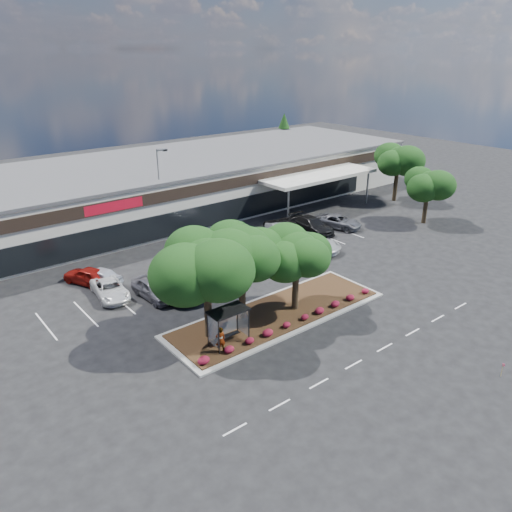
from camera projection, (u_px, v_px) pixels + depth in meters
ground at (334, 328)px, 36.70m from camera, size 160.00×160.00×0.00m
retail_store at (128, 191)px, 59.98m from camera, size 80.40×25.20×6.25m
landscape_island at (278, 314)px, 38.39m from camera, size 18.00×6.00×0.26m
lane_markings at (246, 281)px, 44.14m from camera, size 33.12×20.06×0.01m
shrub_row at (297, 320)px, 36.73m from camera, size 17.00×0.80×0.50m
bus_shelter at (227, 316)px, 33.62m from camera, size 2.75×1.55×2.59m
island_tree_west at (207, 285)px, 33.72m from camera, size 7.20×7.20×7.89m
island_tree_mid at (242, 272)px, 36.35m from camera, size 6.60×6.60×7.32m
island_tree_east at (296, 270)px, 37.73m from camera, size 5.80×5.80×6.50m
tree_east_near at (427, 196)px, 57.66m from camera, size 5.60×5.60×6.51m
tree_east_far at (397, 173)px, 66.10m from camera, size 6.40×6.40×7.62m
conifer_north_east at (284, 139)px, 86.31m from camera, size 3.96×3.96×9.00m
person_waiting at (220, 340)px, 33.01m from camera, size 0.76×0.58×1.86m
light_pole at (161, 198)px, 53.44m from camera, size 1.43×0.61×9.44m
survey_stake at (503, 368)px, 31.04m from camera, size 0.07×0.14×0.93m
car_0 at (110, 289)px, 41.02m from camera, size 2.91×5.25×1.39m
car_1 at (153, 289)px, 40.84m from camera, size 2.24×4.90×1.63m
car_2 at (178, 284)px, 41.52m from camera, size 4.06×6.54×1.69m
car_3 at (181, 266)px, 45.47m from camera, size 1.95×4.49×1.44m
car_4 at (227, 261)px, 46.38m from camera, size 1.67×4.49×1.47m
car_5 at (266, 244)px, 50.33m from camera, size 1.76×4.66×1.52m
car_6 at (312, 242)px, 50.52m from camera, size 4.67×6.73×1.71m
car_7 at (312, 225)px, 55.50m from camera, size 2.55×5.93×1.70m
car_8 at (338, 221)px, 56.98m from camera, size 4.21×5.92×1.50m
car_9 at (87, 276)px, 43.30m from camera, size 3.54×4.92×1.56m
car_10 at (99, 276)px, 43.38m from camera, size 3.28×4.69×1.48m
car_12 at (221, 238)px, 51.73m from camera, size 3.62×6.21×1.69m
car_13 at (243, 237)px, 52.22m from camera, size 1.74×4.62×1.50m
car_14 at (280, 226)px, 55.68m from camera, size 3.28×5.37×1.39m
car_15 at (277, 229)px, 54.72m from camera, size 2.94×4.60×1.43m
car_16 at (298, 222)px, 56.90m from camera, size 3.93×5.45×1.47m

